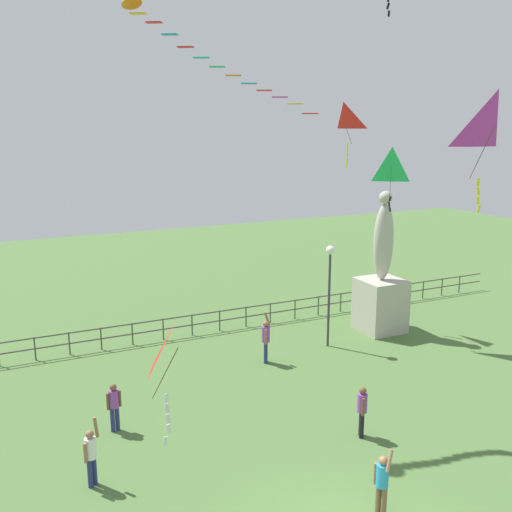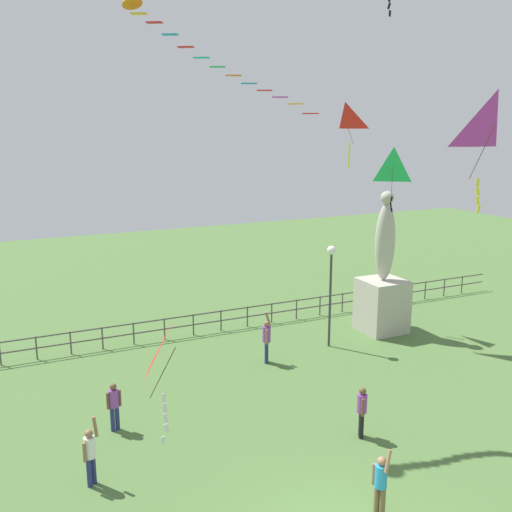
{
  "view_description": "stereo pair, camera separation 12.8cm",
  "coord_description": "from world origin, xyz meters",
  "px_view_note": "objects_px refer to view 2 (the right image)",
  "views": [
    {
      "loc": [
        -6.32,
        -8.49,
        8.88
      ],
      "look_at": [
        0.77,
        6.56,
        5.11
      ],
      "focal_mm": 40.28,
      "sensor_mm": 36.0,
      "label": 1
    },
    {
      "loc": [
        -6.21,
        -8.54,
        8.88
      ],
      "look_at": [
        0.77,
        6.56,
        5.11
      ],
      "focal_mm": 40.28,
      "sensor_mm": 36.0,
      "label": 2
    }
  ],
  "objects_px": {
    "kite_0": "(495,127)",
    "person_5": "(114,404)",
    "lamppost": "(331,274)",
    "streamer_kite": "(146,7)",
    "person_3": "(362,409)",
    "person_0": "(90,453)",
    "statue_monument": "(383,290)",
    "person_1": "(381,482)",
    "person_2": "(267,338)",
    "kite_3": "(345,119)",
    "kite_4": "(393,166)",
    "kite_2": "(175,352)"
  },
  "relations": [
    {
      "from": "kite_0",
      "to": "person_5",
      "type": "bearing_deg",
      "value": 142.4
    },
    {
      "from": "lamppost",
      "to": "streamer_kite",
      "type": "bearing_deg",
      "value": -168.47
    },
    {
      "from": "lamppost",
      "to": "person_3",
      "type": "bearing_deg",
      "value": -114.35
    },
    {
      "from": "person_0",
      "to": "person_3",
      "type": "bearing_deg",
      "value": -7.12
    },
    {
      "from": "statue_monument",
      "to": "lamppost",
      "type": "relative_size",
      "value": 1.46
    },
    {
      "from": "person_1",
      "to": "person_2",
      "type": "distance_m",
      "value": 9.26
    },
    {
      "from": "kite_3",
      "to": "statue_monument",
      "type": "bearing_deg",
      "value": -62.75
    },
    {
      "from": "kite_3",
      "to": "person_1",
      "type": "bearing_deg",
      "value": -118.88
    },
    {
      "from": "lamppost",
      "to": "kite_0",
      "type": "relative_size",
      "value": 1.52
    },
    {
      "from": "statue_monument",
      "to": "kite_4",
      "type": "height_order",
      "value": "kite_4"
    },
    {
      "from": "person_3",
      "to": "kite_0",
      "type": "height_order",
      "value": "kite_0"
    },
    {
      "from": "person_1",
      "to": "person_3",
      "type": "xyz_separation_m",
      "value": [
        1.66,
        3.11,
        -0.02
      ]
    },
    {
      "from": "person_1",
      "to": "person_3",
      "type": "relative_size",
      "value": 1.17
    },
    {
      "from": "kite_3",
      "to": "streamer_kite",
      "type": "xyz_separation_m",
      "value": [
        -9.62,
        -4.09,
        3.07
      ]
    },
    {
      "from": "kite_0",
      "to": "lamppost",
      "type": "bearing_deg",
      "value": 80.49
    },
    {
      "from": "statue_monument",
      "to": "person_2",
      "type": "distance_m",
      "value": 6.32
    },
    {
      "from": "person_2",
      "to": "person_0",
      "type": "bearing_deg",
      "value": -145.38
    },
    {
      "from": "kite_2",
      "to": "kite_3",
      "type": "height_order",
      "value": "kite_3"
    },
    {
      "from": "kite_0",
      "to": "kite_2",
      "type": "height_order",
      "value": "kite_0"
    },
    {
      "from": "lamppost",
      "to": "person_5",
      "type": "bearing_deg",
      "value": -161.84
    },
    {
      "from": "statue_monument",
      "to": "person_3",
      "type": "height_order",
      "value": "statue_monument"
    },
    {
      "from": "kite_3",
      "to": "kite_4",
      "type": "xyz_separation_m",
      "value": [
        0.59,
        -2.71,
        -1.87
      ]
    },
    {
      "from": "person_5",
      "to": "kite_3",
      "type": "height_order",
      "value": "kite_3"
    },
    {
      "from": "person_2",
      "to": "kite_0",
      "type": "distance_m",
      "value": 11.81
    },
    {
      "from": "lamppost",
      "to": "person_1",
      "type": "relative_size",
      "value": 2.33
    },
    {
      "from": "person_1",
      "to": "person_2",
      "type": "relative_size",
      "value": 0.92
    },
    {
      "from": "kite_3",
      "to": "streamer_kite",
      "type": "distance_m",
      "value": 10.89
    },
    {
      "from": "person_0",
      "to": "kite_3",
      "type": "bearing_deg",
      "value": 32.79
    },
    {
      "from": "lamppost",
      "to": "statue_monument",
      "type": "bearing_deg",
      "value": 11.53
    },
    {
      "from": "person_3",
      "to": "person_5",
      "type": "distance_m",
      "value": 7.28
    },
    {
      "from": "statue_monument",
      "to": "person_1",
      "type": "height_order",
      "value": "statue_monument"
    },
    {
      "from": "streamer_kite",
      "to": "kite_2",
      "type": "bearing_deg",
      "value": -102.64
    },
    {
      "from": "person_3",
      "to": "kite_0",
      "type": "xyz_separation_m",
      "value": [
        1.4,
        -2.64,
        7.97
      ]
    },
    {
      "from": "person_5",
      "to": "person_0",
      "type": "bearing_deg",
      "value": -113.7
    },
    {
      "from": "person_5",
      "to": "kite_4",
      "type": "height_order",
      "value": "kite_4"
    },
    {
      "from": "kite_2",
      "to": "kite_4",
      "type": "bearing_deg",
      "value": 36.8
    },
    {
      "from": "person_2",
      "to": "kite_3",
      "type": "bearing_deg",
      "value": 30.04
    },
    {
      "from": "kite_3",
      "to": "streamer_kite",
      "type": "height_order",
      "value": "streamer_kite"
    },
    {
      "from": "person_1",
      "to": "kite_0",
      "type": "bearing_deg",
      "value": 8.68
    },
    {
      "from": "kite_2",
      "to": "kite_0",
      "type": "bearing_deg",
      "value": -0.4
    },
    {
      "from": "person_2",
      "to": "person_5",
      "type": "xyz_separation_m",
      "value": [
        -6.29,
        -2.63,
        -0.13
      ]
    },
    {
      "from": "lamppost",
      "to": "person_0",
      "type": "height_order",
      "value": "lamppost"
    },
    {
      "from": "kite_0",
      "to": "kite_3",
      "type": "bearing_deg",
      "value": 72.71
    },
    {
      "from": "kite_0",
      "to": "kite_3",
      "type": "distance_m",
      "value": 12.22
    },
    {
      "from": "lamppost",
      "to": "person_2",
      "type": "height_order",
      "value": "lamppost"
    },
    {
      "from": "person_5",
      "to": "lamppost",
      "type": "bearing_deg",
      "value": 18.16
    },
    {
      "from": "person_5",
      "to": "kite_2",
      "type": "distance_m",
      "value": 7.1
    },
    {
      "from": "person_5",
      "to": "kite_0",
      "type": "bearing_deg",
      "value": -37.6
    },
    {
      "from": "person_3",
      "to": "kite_4",
      "type": "bearing_deg",
      "value": 48.31
    },
    {
      "from": "statue_monument",
      "to": "streamer_kite",
      "type": "height_order",
      "value": "streamer_kite"
    }
  ]
}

